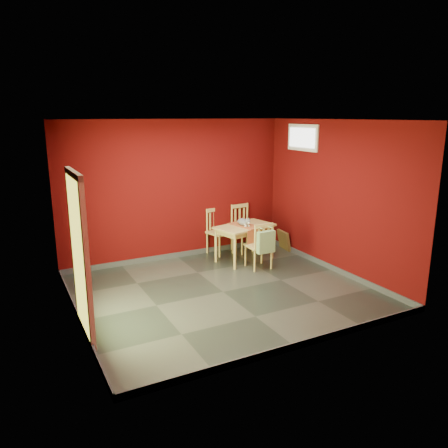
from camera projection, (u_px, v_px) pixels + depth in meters
name	position (u px, v px, depth m)	size (l,w,h in m)	color
ground	(223.00, 292.00, 7.03)	(4.50, 4.50, 0.00)	#2D342D
room_shell	(223.00, 289.00, 7.02)	(4.50, 4.50, 4.50)	#500808
doorway	(79.00, 251.00, 5.42)	(0.06, 1.01, 2.13)	#B7D838
window	(303.00, 138.00, 8.32)	(0.05, 0.90, 0.50)	white
outlet_plate	(247.00, 233.00, 9.39)	(0.08, 0.01, 0.12)	silver
dining_table	(245.00, 230.00, 8.43)	(1.24, 0.90, 0.70)	#D6BC64
table_runner	(248.00, 229.00, 8.33)	(0.47, 0.74, 0.34)	#B95D2F
chair_far_left	(219.00, 230.00, 8.92)	(0.54, 0.54, 0.93)	#D6BC64
chair_far_right	(243.00, 227.00, 9.08)	(0.49, 0.49, 0.97)	#D6BC64
chair_near	(260.00, 245.00, 8.01)	(0.42, 0.42, 0.88)	#D6BC64
tote_bag	(266.00, 242.00, 7.80)	(0.34, 0.20, 0.47)	#86B272
cat	(243.00, 221.00, 8.40)	(0.20, 0.37, 0.19)	slate
picture_frame	(284.00, 240.00, 9.20)	(0.17, 0.42, 0.41)	brown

